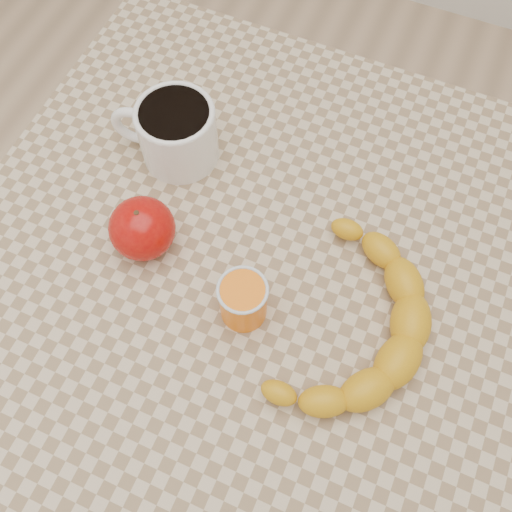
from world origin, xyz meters
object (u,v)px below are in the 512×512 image
at_px(table, 256,288).
at_px(orange_juice_glass, 243,300).
at_px(coffee_mug, 175,131).
at_px(apple, 142,228).
at_px(banana, 351,324).

xyz_separation_m(table, orange_juice_glass, (0.01, -0.07, 0.12)).
height_order(coffee_mug, apple, coffee_mug).
bearing_deg(table, coffee_mug, 145.54).
relative_size(table, banana, 2.33).
distance_m(orange_juice_glass, apple, 0.16).
bearing_deg(orange_juice_glass, coffee_mug, 134.71).
relative_size(table, coffee_mug, 5.03).
distance_m(orange_juice_glass, banana, 0.13).
xyz_separation_m(coffee_mug, apple, (0.03, -0.15, -0.01)).
distance_m(table, banana, 0.18).
bearing_deg(table, orange_juice_glass, -79.56).
height_order(orange_juice_glass, banana, orange_juice_glass).
relative_size(coffee_mug, banana, 0.46).
xyz_separation_m(coffee_mug, banana, (0.31, -0.16, -0.03)).
distance_m(coffee_mug, apple, 0.15).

